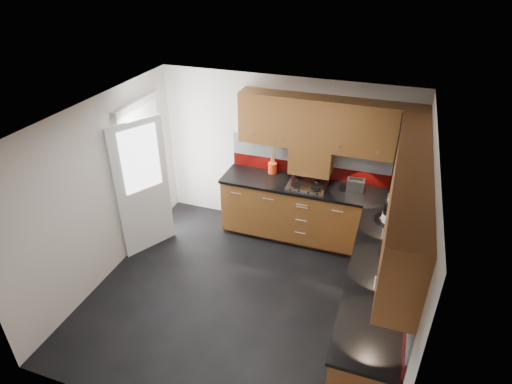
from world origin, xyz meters
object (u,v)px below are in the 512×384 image
at_px(food_processor, 391,211).
at_px(utensil_pot, 273,167).
at_px(gas_hob, 307,185).
at_px(toaster, 355,185).

bearing_deg(food_processor, utensil_pot, 156.42).
bearing_deg(gas_hob, toaster, 7.91).
bearing_deg(food_processor, gas_hob, 155.12).
height_order(toaster, food_processor, food_processor).
bearing_deg(utensil_pot, gas_hob, -20.90).
relative_size(toaster, food_processor, 0.76).
distance_m(gas_hob, utensil_pot, 0.64).
bearing_deg(utensil_pot, toaster, -6.06).
relative_size(utensil_pot, toaster, 1.88).
bearing_deg(food_processor, toaster, 128.76).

